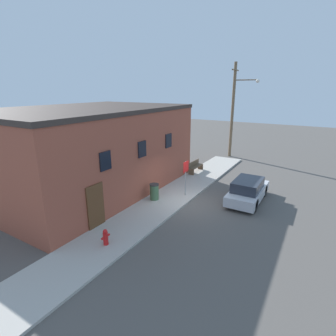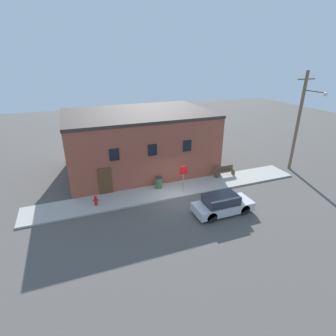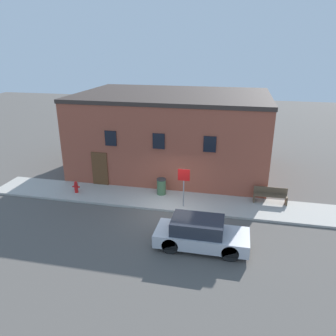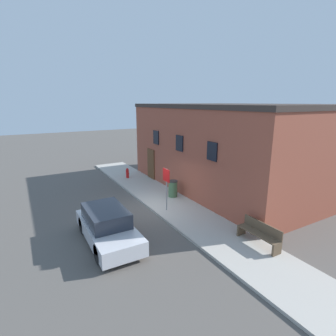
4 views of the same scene
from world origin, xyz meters
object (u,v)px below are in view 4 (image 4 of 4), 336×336
at_px(fire_hydrant, 127,173).
at_px(parked_car, 107,226).
at_px(stop_sign, 166,182).
at_px(bench, 259,233).
at_px(trash_bin, 173,189).

distance_m(fire_hydrant, parked_car, 8.67).
distance_m(stop_sign, parked_car, 3.78).
bearing_deg(bench, fire_hydrant, -174.54).
relative_size(fire_hydrant, stop_sign, 0.33).
bearing_deg(bench, trash_bin, -178.07).
bearing_deg(trash_bin, fire_hydrant, -170.25).
relative_size(bench, parked_car, 0.45).
bearing_deg(trash_bin, stop_sign, -40.22).
bearing_deg(parked_car, stop_sign, 111.09).
xyz_separation_m(fire_hydrant, trash_bin, (4.94, 0.85, 0.13)).
xyz_separation_m(fire_hydrant, stop_sign, (6.45, -0.43, 1.13)).
relative_size(bench, trash_bin, 1.89).
distance_m(trash_bin, parked_car, 5.48).
relative_size(fire_hydrant, parked_car, 0.18).
distance_m(fire_hydrant, stop_sign, 6.57).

